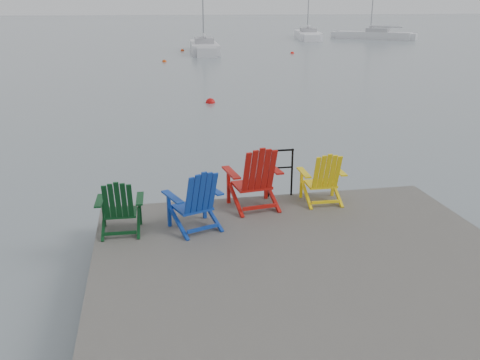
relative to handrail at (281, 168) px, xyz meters
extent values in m
plane|color=slate|center=(-0.25, -2.45, -1.04)|extent=(400.00, 400.00, 0.00)
cube|color=#33312D|center=(-0.25, -2.45, -0.64)|extent=(6.00, 5.00, 0.20)
cylinder|color=black|center=(-2.95, -0.25, -1.34)|extent=(0.26, 0.26, 1.20)
cylinder|color=black|center=(-0.25, -0.25, -1.34)|extent=(0.26, 0.26, 1.20)
cylinder|color=black|center=(2.45, -0.25, -1.34)|extent=(0.26, 0.26, 1.20)
cylinder|color=black|center=(-0.22, 0.00, -0.09)|extent=(0.04, 0.04, 0.90)
cylinder|color=black|center=(0.22, 0.00, -0.09)|extent=(0.04, 0.04, 0.90)
cylinder|color=black|center=(0.00, 0.00, 0.34)|extent=(0.48, 0.04, 0.04)
cylinder|color=black|center=(0.00, 0.00, 0.01)|extent=(0.44, 0.03, 0.03)
cube|color=#093616|center=(-2.85, -1.01, -0.25)|extent=(0.50, 0.44, 0.04)
cube|color=#093616|center=(-3.13, -0.82, -0.29)|extent=(0.05, 0.05, 0.51)
cube|color=#093616|center=(-2.56, -0.84, -0.29)|extent=(0.05, 0.05, 0.51)
cube|color=#093616|center=(-3.16, -1.01, -0.02)|extent=(0.13, 0.56, 0.02)
cube|color=#093616|center=(-2.54, -1.03, -0.02)|extent=(0.13, 0.56, 0.02)
cube|color=#093616|center=(-2.86, -1.30, 0.06)|extent=(0.45, 0.25, 0.62)
cube|color=#0E3497|center=(-1.73, -1.07, -0.21)|extent=(0.67, 0.63, 0.04)
cube|color=#0E3497|center=(-2.10, -1.00, -0.26)|extent=(0.06, 0.06, 0.57)
cube|color=#0E3497|center=(-1.50, -0.78, -0.26)|extent=(0.06, 0.06, 0.57)
cube|color=#0E3497|center=(-2.05, -1.21, 0.04)|extent=(0.32, 0.62, 0.03)
cube|color=#0E3497|center=(-1.40, -0.97, 0.04)|extent=(0.32, 0.62, 0.03)
cube|color=#0E3497|center=(-1.62, -1.38, 0.12)|extent=(0.55, 0.41, 0.69)
cube|color=#B0130C|center=(-0.61, -0.35, -0.17)|extent=(0.67, 0.62, 0.04)
cube|color=#B0130C|center=(-1.00, -0.18, -0.22)|extent=(0.06, 0.06, 0.64)
cube|color=#B0130C|center=(-0.29, -0.08, -0.22)|extent=(0.06, 0.06, 0.64)
cube|color=#B0130C|center=(-0.99, -0.42, 0.11)|extent=(0.23, 0.71, 0.03)
cube|color=#B0130C|center=(-0.23, -0.32, 0.11)|extent=(0.23, 0.71, 0.03)
cube|color=#B0130C|center=(-0.56, -0.72, 0.21)|extent=(0.60, 0.37, 0.78)
cube|color=yellow|center=(0.66, -0.35, -0.23)|extent=(0.52, 0.47, 0.04)
cube|color=yellow|center=(0.36, -0.15, -0.27)|extent=(0.05, 0.05, 0.54)
cube|color=yellow|center=(0.97, -0.17, -0.27)|extent=(0.05, 0.05, 0.54)
cube|color=yellow|center=(0.33, -0.36, 0.01)|extent=(0.13, 0.59, 0.03)
cube|color=yellow|center=(0.98, -0.38, 0.01)|extent=(0.13, 0.59, 0.03)
cube|color=yellow|center=(0.65, -0.66, 0.09)|extent=(0.48, 0.26, 0.66)
cube|color=silver|center=(2.88, 35.86, -0.79)|extent=(2.77, 8.53, 1.10)
cube|color=#9E9EA3|center=(2.85, 35.44, -0.09)|extent=(1.70, 2.62, 0.55)
cube|color=white|center=(17.27, 51.88, -0.79)|extent=(4.47, 9.86, 1.10)
cube|color=#9E9EA3|center=(17.17, 51.41, -0.09)|extent=(2.31, 3.17, 0.55)
cube|color=silver|center=(24.70, 49.63, -0.79)|extent=(8.15, 6.94, 1.10)
cube|color=#9E9EA3|center=(25.04, 49.37, -0.09)|extent=(2.98, 2.79, 0.55)
sphere|color=#BA0B0A|center=(0.31, 12.28, -1.04)|extent=(0.40, 0.40, 0.40)
sphere|color=#D1410C|center=(-0.83, 28.67, -1.04)|extent=(0.32, 0.32, 0.32)
sphere|color=red|center=(9.94, 33.22, -1.04)|extent=(0.32, 0.32, 0.32)
sphere|color=red|center=(1.16, 37.55, -1.04)|extent=(0.33, 0.33, 0.33)
camera|label=1|loc=(-2.38, -8.57, 2.85)|focal=38.00mm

